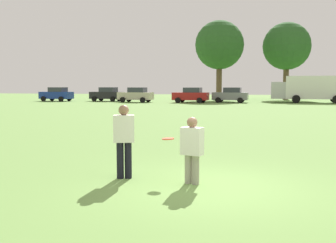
{
  "coord_description": "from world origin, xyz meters",
  "views": [
    {
      "loc": [
        0.9,
        -8.18,
        2.14
      ],
      "look_at": [
        -1.61,
        2.71,
        1.12
      ],
      "focal_mm": 42.85,
      "sensor_mm": 36.0,
      "label": 1
    }
  ],
  "objects_px": {
    "parked_car_mid_left": "(107,94)",
    "parked_car_near_right": "(231,95)",
    "player_defender": "(192,147)",
    "parked_car_center": "(136,95)",
    "parked_car_mid_right": "(191,95)",
    "box_truck": "(310,88)",
    "parked_car_near_left": "(57,94)",
    "frisbee": "(168,139)",
    "player_thrower": "(124,137)"
  },
  "relations": [
    {
      "from": "player_defender",
      "to": "parked_car_mid_right",
      "type": "height_order",
      "value": "parked_car_mid_right"
    },
    {
      "from": "parked_car_near_right",
      "to": "parked_car_mid_right",
      "type": "bearing_deg",
      "value": -160.85
    },
    {
      "from": "player_thrower",
      "to": "player_defender",
      "type": "xyz_separation_m",
      "value": [
        1.6,
        -0.16,
        -0.14
      ]
    },
    {
      "from": "player_thrower",
      "to": "parked_car_center",
      "type": "xyz_separation_m",
      "value": [
        -11.89,
        38.51,
        -0.03
      ]
    },
    {
      "from": "player_defender",
      "to": "box_truck",
      "type": "relative_size",
      "value": 0.17
    },
    {
      "from": "frisbee",
      "to": "parked_car_mid_right",
      "type": "distance_m",
      "value": 39.08
    },
    {
      "from": "player_thrower",
      "to": "parked_car_mid_right",
      "type": "xyz_separation_m",
      "value": [
        -5.07,
        38.69,
        -0.03
      ]
    },
    {
      "from": "player_thrower",
      "to": "player_defender",
      "type": "relative_size",
      "value": 1.16
    },
    {
      "from": "parked_car_center",
      "to": "parked_car_mid_right",
      "type": "height_order",
      "value": "same"
    },
    {
      "from": "player_thrower",
      "to": "box_truck",
      "type": "relative_size",
      "value": 0.2
    },
    {
      "from": "parked_car_near_left",
      "to": "parked_car_mid_left",
      "type": "distance_m",
      "value": 6.63
    },
    {
      "from": "player_defender",
      "to": "frisbee",
      "type": "xyz_separation_m",
      "value": [
        -0.59,
        0.25,
        0.13
      ]
    },
    {
      "from": "parked_car_mid_left",
      "to": "box_truck",
      "type": "xyz_separation_m",
      "value": [
        25.29,
        1.11,
        0.83
      ]
    },
    {
      "from": "parked_car_near_left",
      "to": "parked_car_center",
      "type": "bearing_deg",
      "value": -4.07
    },
    {
      "from": "frisbee",
      "to": "parked_car_center",
      "type": "relative_size",
      "value": 0.06
    },
    {
      "from": "parked_car_mid_right",
      "to": "box_truck",
      "type": "bearing_deg",
      "value": 12.45
    },
    {
      "from": "parked_car_mid_right",
      "to": "parked_car_near_left",
      "type": "bearing_deg",
      "value": 178.04
    },
    {
      "from": "player_thrower",
      "to": "parked_car_near_right",
      "type": "bearing_deg",
      "value": 90.7
    },
    {
      "from": "player_defender",
      "to": "box_truck",
      "type": "height_order",
      "value": "box_truck"
    },
    {
      "from": "parked_car_mid_right",
      "to": "player_thrower",
      "type": "bearing_deg",
      "value": -82.54
    },
    {
      "from": "player_defender",
      "to": "frisbee",
      "type": "height_order",
      "value": "player_defender"
    },
    {
      "from": "frisbee",
      "to": "player_thrower",
      "type": "bearing_deg",
      "value": -174.95
    },
    {
      "from": "parked_car_near_left",
      "to": "box_truck",
      "type": "xyz_separation_m",
      "value": [
        31.78,
        2.44,
        0.83
      ]
    },
    {
      "from": "parked_car_mid_left",
      "to": "box_truck",
      "type": "distance_m",
      "value": 25.32
    },
    {
      "from": "parked_car_center",
      "to": "frisbee",
      "type": "bearing_deg",
      "value": -71.43
    },
    {
      "from": "player_defender",
      "to": "player_thrower",
      "type": "bearing_deg",
      "value": 174.15
    },
    {
      "from": "parked_car_near_left",
      "to": "parked_car_mid_right",
      "type": "bearing_deg",
      "value": -1.96
    },
    {
      "from": "parked_car_mid_left",
      "to": "parked_car_mid_right",
      "type": "distance_m",
      "value": 11.61
    },
    {
      "from": "parked_car_mid_left",
      "to": "parked_car_center",
      "type": "relative_size",
      "value": 1.0
    },
    {
      "from": "box_truck",
      "to": "parked_car_mid_right",
      "type": "bearing_deg",
      "value": -167.55
    },
    {
      "from": "player_thrower",
      "to": "frisbee",
      "type": "relative_size",
      "value": 6.24
    },
    {
      "from": "parked_car_center",
      "to": "player_thrower",
      "type": "bearing_deg",
      "value": -72.84
    },
    {
      "from": "frisbee",
      "to": "parked_car_center",
      "type": "xyz_separation_m",
      "value": [
        -12.91,
        38.43,
        -0.01
      ]
    },
    {
      "from": "parked_car_near_left",
      "to": "frisbee",
      "type": "bearing_deg",
      "value": -58.51
    },
    {
      "from": "player_defender",
      "to": "parked_car_near_left",
      "type": "bearing_deg",
      "value": 121.94
    },
    {
      "from": "player_thrower",
      "to": "parked_car_mid_right",
      "type": "relative_size",
      "value": 0.39
    },
    {
      "from": "frisbee",
      "to": "parked_car_mid_right",
      "type": "relative_size",
      "value": 0.06
    },
    {
      "from": "parked_car_mid_left",
      "to": "frisbee",
      "type": "bearing_deg",
      "value": -66.62
    },
    {
      "from": "frisbee",
      "to": "parked_car_near_right",
      "type": "relative_size",
      "value": 0.06
    },
    {
      "from": "frisbee",
      "to": "parked_car_mid_right",
      "type": "bearing_deg",
      "value": 98.95
    },
    {
      "from": "frisbee",
      "to": "parked_car_near_right",
      "type": "xyz_separation_m",
      "value": [
        -1.5,
        40.19,
        -0.01
      ]
    },
    {
      "from": "player_defender",
      "to": "parked_car_center",
      "type": "relative_size",
      "value": 0.34
    },
    {
      "from": "parked_car_mid_right",
      "to": "parked_car_near_right",
      "type": "xyz_separation_m",
      "value": [
        4.58,
        1.59,
        0.0
      ]
    },
    {
      "from": "frisbee",
      "to": "player_defender",
      "type": "bearing_deg",
      "value": -23.24
    },
    {
      "from": "parked_car_mid_left",
      "to": "box_truck",
      "type": "relative_size",
      "value": 0.5
    },
    {
      "from": "parked_car_near_right",
      "to": "player_defender",
      "type": "bearing_deg",
      "value": -87.04
    },
    {
      "from": "parked_car_mid_left",
      "to": "parked_car_center",
      "type": "height_order",
      "value": "same"
    },
    {
      "from": "player_defender",
      "to": "parked_car_near_left",
      "type": "xyz_separation_m",
      "value": [
        -24.61,
        39.47,
        0.12
      ]
    },
    {
      "from": "parked_car_mid_right",
      "to": "parked_car_near_right",
      "type": "height_order",
      "value": "same"
    },
    {
      "from": "parked_car_mid_left",
      "to": "parked_car_near_right",
      "type": "bearing_deg",
      "value": -1.28
    }
  ]
}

